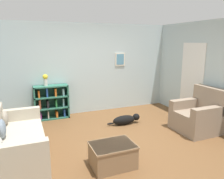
# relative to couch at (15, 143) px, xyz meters

# --- Properties ---
(ground_plane) EXTENTS (14.00, 14.00, 0.00)m
(ground_plane) POSITION_rel_couch_xyz_m (2.01, -0.07, -0.31)
(ground_plane) COLOR brown
(wall_back) EXTENTS (5.60, 0.13, 2.60)m
(wall_back) POSITION_rel_couch_xyz_m (2.01, 2.18, 0.99)
(wall_back) COLOR silver
(wall_back) RESTS_ON ground_plane
(wall_right) EXTENTS (0.16, 5.00, 2.60)m
(wall_right) POSITION_rel_couch_xyz_m (4.56, -0.05, 0.98)
(wall_right) COLOR silver
(wall_right) RESTS_ON ground_plane
(couch) EXTENTS (0.89, 1.91, 0.84)m
(couch) POSITION_rel_couch_xyz_m (0.00, 0.00, 0.00)
(couch) COLOR #B7AD99
(couch) RESTS_ON ground_plane
(bookshelf) EXTENTS (0.91, 0.33, 0.93)m
(bookshelf) POSITION_rel_couch_xyz_m (0.88, 1.96, 0.15)
(bookshelf) COLOR #2D6B56
(bookshelf) RESTS_ON ground_plane
(recliner_chair) EXTENTS (0.92, 0.92, 1.03)m
(recliner_chair) POSITION_rel_couch_xyz_m (3.98, -0.25, 0.05)
(recliner_chair) COLOR gray
(recliner_chair) RESTS_ON ground_plane
(coffee_table) EXTENTS (0.73, 0.55, 0.40)m
(coffee_table) POSITION_rel_couch_xyz_m (1.52, -0.90, -0.09)
(coffee_table) COLOR #846647
(coffee_table) RESTS_ON ground_plane
(dog) EXTENTS (0.89, 0.22, 0.25)m
(dog) POSITION_rel_couch_xyz_m (2.57, 0.76, -0.18)
(dog) COLOR black
(dog) RESTS_ON ground_plane
(vase) EXTENTS (0.13, 0.13, 0.31)m
(vase) POSITION_rel_couch_xyz_m (0.76, 1.94, 0.79)
(vase) COLOR silver
(vase) RESTS_ON bookshelf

